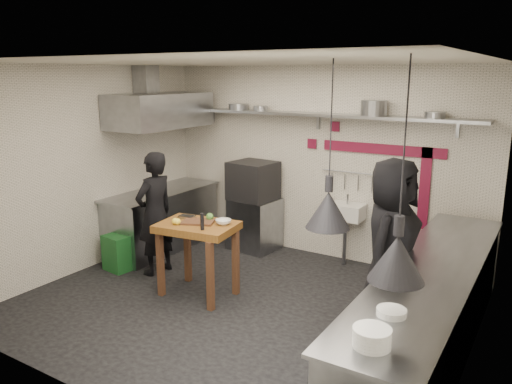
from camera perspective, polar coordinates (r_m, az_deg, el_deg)
The scene contains 47 objects.
floor at distance 6.07m, azimuth -1.82°, elevation -12.80°, with size 5.00×5.00×0.00m, color black.
ceiling at distance 5.45m, azimuth -2.05°, elevation 14.65°, with size 5.00×5.00×0.00m, color beige.
wall_back at distance 7.40m, azimuth 7.12°, elevation 3.32°, with size 5.00×0.04×2.80m, color beige.
wall_front at distance 4.09m, azimuth -18.53°, elevation -5.52°, with size 5.00×0.04×2.80m, color beige.
wall_left at distance 7.26m, azimuth -18.60°, elevation 2.53°, with size 0.04×4.20×2.80m, color beige.
wall_right at distance 4.74m, azimuth 24.18°, elevation -3.45°, with size 0.04×4.20×2.80m, color beige.
red_band_horiz at distance 7.00m, azimuth 14.21°, elevation 4.77°, with size 1.70×0.02×0.14m, color maroon.
red_band_vert at distance 6.94m, azimuth 18.70°, elevation 0.35°, with size 0.14×0.02×1.10m, color maroon.
red_tile_a at distance 7.21m, azimuth 9.00°, elevation 7.40°, with size 0.14×0.02×0.14m, color maroon.
red_tile_b at distance 7.38m, azimuth 6.41°, elevation 5.51°, with size 0.14×0.02×0.14m, color maroon.
back_shelf at distance 7.15m, azimuth 6.68°, elevation 8.80°, with size 4.60×0.34×0.04m, color slate.
shelf_bracket_left at distance 8.27m, azimuth -5.02°, elevation 8.74°, with size 0.04×0.06×0.24m, color slate.
shelf_bracket_mid at distance 7.30m, azimuth 7.16°, elevation 8.08°, with size 0.04×0.06×0.24m, color slate.
shelf_bracket_right at distance 6.73m, azimuth 22.11°, elevation 6.79°, with size 0.04×0.06×0.24m, color slate.
pan_far_left at distance 7.78m, azimuth -2.02°, elevation 9.71°, with size 0.30×0.30×0.09m, color slate.
pan_mid_left at distance 7.56m, azimuth 0.54°, elevation 9.54°, with size 0.22×0.22×0.07m, color slate.
stock_pot at distance 6.82m, azimuth 13.31°, elevation 9.33°, with size 0.34×0.34×0.20m, color slate.
pan_right at distance 6.62m, azimuth 19.77°, elevation 8.28°, with size 0.25×0.25×0.08m, color slate.
oven_stand at distance 7.78m, azimuth -0.13°, elevation -3.66°, with size 0.67×0.61×0.80m, color slate.
combi_oven at distance 7.61m, azimuth -0.33°, elevation 1.31°, with size 0.64×0.59×0.58m, color black.
oven_door at distance 7.42m, azimuth -1.59°, elevation 1.00°, with size 0.51×0.03×0.46m, color maroon.
oven_glass at distance 7.35m, azimuth -1.24°, elevation 0.88°, with size 0.33×0.01×0.34m, color black.
hand_sink at distance 7.17m, azimuth 10.37°, elevation -2.21°, with size 0.46×0.34×0.22m, color silver.
sink_tap at distance 7.12m, azimuth 10.43°, elevation -0.82°, with size 0.03×0.03×0.14m, color slate.
sink_drain at distance 7.26m, azimuth 10.11°, elevation -5.63°, with size 0.06×0.06×0.66m, color slate.
utensil_rail at distance 7.17m, azimuth 10.96°, elevation 2.21°, with size 0.02×0.02×0.90m, color slate.
counter_right at distance 5.13m, azimuth 19.18°, elevation -13.16°, with size 0.70×3.80×0.90m, color slate.
counter_right_top at distance 4.94m, azimuth 19.59°, elevation -8.32°, with size 0.76×3.90×0.03m, color slate.
plate_stack at distance 3.48m, azimuth 13.10°, elevation -15.88°, with size 0.25×0.25×0.13m, color silver.
small_bowl_right at distance 3.93m, azimuth 15.22°, elevation -13.11°, with size 0.22×0.22×0.05m, color silver.
counter_left at distance 7.93m, azimuth -10.65°, elevation -3.19°, with size 0.70×1.90×0.90m, color slate.
counter_left_top at distance 7.82m, azimuth -10.80°, elevation 0.08°, with size 0.76×2.00×0.03m, color slate.
extractor_hood at distance 7.60m, azimuth -10.92°, elevation 9.14°, with size 0.78×1.60×0.50m, color slate.
hood_duct at distance 7.75m, azimuth -12.45°, elevation 12.11°, with size 0.28×0.28×0.50m, color slate.
green_bin at distance 7.27m, azimuth -15.25°, elevation -6.63°, with size 0.37×0.37×0.50m, color #185320.
prep_table at distance 6.20m, azimuth -6.64°, elevation -7.67°, with size 0.92×0.64×0.92m, color brown, non-canonical shape.
cutting_board at distance 6.08m, azimuth -6.63°, elevation -3.40°, with size 0.38×0.26×0.03m, color #55321F.
pepper_mill at distance 5.78m, azimuth -6.17°, elevation -3.38°, with size 0.04×0.04×0.20m, color black.
lemon_a at distance 6.04m, azimuth -9.23°, elevation -3.32°, with size 0.08×0.08×0.08m, color yellow.
lemon_b at distance 6.03m, azimuth -8.97°, elevation -3.36°, with size 0.08×0.08×0.08m, color yellow.
veg_ball at distance 6.14m, azimuth -5.31°, elevation -2.84°, with size 0.09×0.09×0.09m, color #468030.
steel_tray at distance 6.30m, azimuth -7.90°, elevation -2.83°, with size 0.19×0.13×0.03m, color slate.
bowl at distance 5.99m, azimuth -3.75°, elevation -3.43°, with size 0.19×0.19×0.06m, color silver.
heat_lamp_near at distance 4.26m, azimuth 8.50°, elevation 5.20°, with size 0.39×0.39×1.44m, color black, non-canonical shape.
heat_lamp_far at distance 3.44m, azimuth 16.42°, elevation 2.11°, with size 0.39×0.39×1.53m, color black, non-canonical shape.
chef_left at distance 6.87m, azimuth -11.48°, elevation -2.42°, with size 0.61×0.40×1.68m, color black.
chef_right at distance 5.37m, azimuth 15.13°, elevation -6.05°, with size 0.91×0.59×1.86m, color black.
Camera 1 is at (3.03, -4.54, 2.67)m, focal length 35.00 mm.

